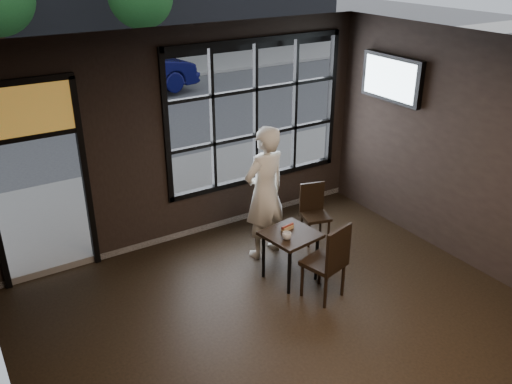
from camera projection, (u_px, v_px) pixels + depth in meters
floor at (332, 369)px, 5.87m from camera, size 6.00×7.00×0.02m
ceiling at (354, 73)px, 4.52m from camera, size 6.00×7.00×0.02m
wall_left at (8, 354)px, 3.75m from camera, size 0.04×7.00×3.20m
window_frame at (256, 113)px, 8.38m from camera, size 3.06×0.12×2.28m
stained_transom at (25, 110)px, 6.57m from camera, size 1.20×0.06×0.70m
cafe_table at (290, 256)px, 7.30m from camera, size 0.74×0.74×0.71m
chair_near at (324, 260)px, 6.86m from camera, size 0.56×0.56×1.07m
chair_window at (316, 214)px, 8.20m from camera, size 0.48×0.48×0.90m
man at (265, 193)px, 7.64m from camera, size 0.79×0.59×1.97m
hotdog at (288, 227)px, 7.24m from camera, size 0.21×0.11×0.06m
cup at (287, 236)px, 6.99m from camera, size 0.13×0.13×0.10m
tv at (392, 78)px, 8.14m from camera, size 0.13×1.18×0.69m
navy_car at (127, 72)px, 15.70m from camera, size 4.32×2.05×1.37m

